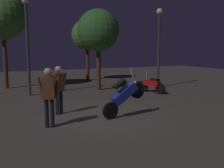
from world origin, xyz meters
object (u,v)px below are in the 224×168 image
(motorcycle_red_parked_left, at_px, (152,84))
(person_bystander_far, at_px, (49,92))
(motorcycle_blue_foreground, at_px, (124,95))
(person_rider_beside, at_px, (59,86))
(streetlamp_far, at_px, (27,33))
(streetlamp_near, at_px, (159,37))

(motorcycle_red_parked_left, xyz_separation_m, person_bystander_far, (-6.04, -3.77, 0.62))
(motorcycle_blue_foreground, bearing_deg, person_bystander_far, 175.35)
(motorcycle_red_parked_left, relative_size, person_bystander_far, 0.91)
(motorcycle_red_parked_left, distance_m, person_rider_beside, 5.97)
(motorcycle_blue_foreground, distance_m, person_bystander_far, 2.56)
(person_bystander_far, bearing_deg, motorcycle_red_parked_left, 142.84)
(motorcycle_red_parked_left, height_order, streetlamp_far, streetlamp_far)
(streetlamp_far, bearing_deg, streetlamp_near, -3.57)
(person_rider_beside, xyz_separation_m, streetlamp_near, (6.78, 3.79, 1.93))
(motorcycle_blue_foreground, relative_size, motorcycle_red_parked_left, 1.03)
(streetlamp_far, bearing_deg, person_rider_beside, -83.20)
(person_bystander_far, height_order, streetlamp_far, streetlamp_far)
(motorcycle_red_parked_left, xyz_separation_m, streetlamp_far, (-5.95, 1.85, 2.60))
(person_bystander_far, height_order, streetlamp_near, streetlamp_near)
(person_rider_beside, distance_m, person_bystander_far, 1.51)
(motorcycle_red_parked_left, distance_m, person_bystander_far, 7.15)
(streetlamp_far, bearing_deg, motorcycle_blue_foreground, -66.02)
(motorcycle_blue_foreground, relative_size, person_bystander_far, 0.94)
(motorcycle_blue_foreground, distance_m, motorcycle_red_parked_left, 5.06)
(motorcycle_red_parked_left, xyz_separation_m, person_rider_beside, (-5.44, -2.39, 0.58))
(person_bystander_far, bearing_deg, person_rider_beside, 177.45)
(person_rider_beside, xyz_separation_m, person_bystander_far, (-0.60, -1.38, 0.04))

